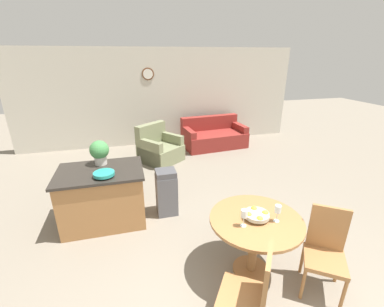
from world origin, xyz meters
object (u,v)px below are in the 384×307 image
dining_chair_near_right (326,248)px  couch (214,137)px  kitchen_island (103,196)px  armchair (159,149)px  dining_chair_near_left (252,291)px  trash_bin (166,192)px  wine_glass_right (278,210)px  teal_bowl (104,174)px  potted_plant (99,151)px  fruit_bowl (257,215)px  wine_glass_left (244,214)px  dining_table (255,231)px

dining_chair_near_right → couch: bearing=-59.6°
kitchen_island → armchair: bearing=62.5°
dining_chair_near_left → trash_bin: dining_chair_near_left is taller
wine_glass_right → teal_bowl: (-1.89, 1.41, 0.01)m
potted_plant → wine_glass_right: bearing=-44.0°
wine_glass_right → couch: (0.89, 4.63, -0.63)m
fruit_bowl → wine_glass_left: wine_glass_left is taller
potted_plant → dining_table: bearing=-45.4°
dining_table → potted_plant: (-1.77, 1.79, 0.50)m
wine_glass_right → couch: bearing=79.1°
potted_plant → armchair: (1.18, 2.04, -0.79)m
dining_chair_near_right → wine_glass_right: 0.68m
kitchen_island → potted_plant: (0.01, 0.24, 0.65)m
dining_chair_near_left → potted_plant: potted_plant is taller
dining_table → kitchen_island: bearing=138.9°
dining_chair_near_right → dining_chair_near_left: bearing=51.2°
dining_chair_near_right → potted_plant: potted_plant is taller
dining_table → dining_chair_near_left: size_ratio=1.08×
dining_table → dining_chair_near_left: (-0.37, -0.67, -0.07)m
potted_plant → couch: bearing=43.9°
fruit_bowl → armchair: armchair is taller
wine_glass_right → dining_table: bearing=152.9°
kitchen_island → teal_bowl: 0.54m
wine_glass_left → kitchen_island: 2.32m
wine_glass_left → wine_glass_right: size_ratio=1.00×
wine_glass_left → armchair: size_ratio=0.17×
dining_table → dining_chair_near_right: 0.77m
dining_chair_near_left → armchair: size_ratio=0.81×
potted_plant → armchair: potted_plant is taller
armchair → teal_bowl: bearing=-150.7°
trash_bin → couch: size_ratio=0.43×
trash_bin → teal_bowl: bearing=-167.5°
dining_chair_near_right → trash_bin: dining_chair_near_right is taller
kitchen_island → teal_bowl: size_ratio=4.29×
dining_chair_near_left → dining_chair_near_right: 1.08m
teal_bowl → armchair: (1.11, 2.52, -0.62)m
wine_glass_right → kitchen_island: (-1.97, 1.65, -0.47)m
trash_bin → dining_chair_near_right: bearing=-52.3°
potted_plant → couch: (2.85, 2.74, -0.81)m
wine_glass_right → couch: size_ratio=0.11×
wine_glass_left → fruit_bowl: bearing=22.6°
dining_chair_near_left → kitchen_island: dining_chair_near_left is taller
kitchen_island → dining_chair_near_left: bearing=-57.7°
dining_chair_near_left → fruit_bowl: (0.37, 0.67, 0.30)m
wine_glass_left → armchair: (-0.39, 3.91, -0.61)m
dining_chair_near_right → kitchen_island: 3.11m
wine_glass_right → potted_plant: 2.73m
dining_chair_near_right → wine_glass_left: bearing=16.9°
dining_chair_near_right → wine_glass_left: 1.00m
armchair → potted_plant: bearing=-157.0°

